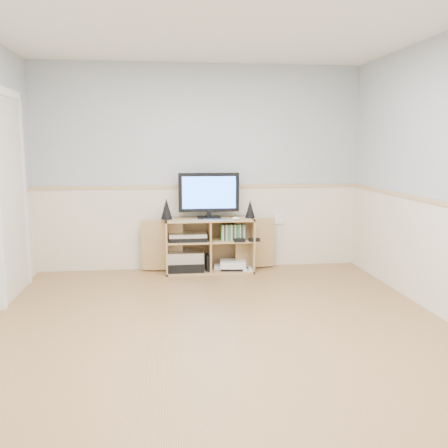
{
  "coord_description": "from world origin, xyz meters",
  "views": [
    {
      "loc": [
        -0.46,
        -3.9,
        1.53
      ],
      "look_at": [
        0.17,
        1.2,
        0.71
      ],
      "focal_mm": 40.0,
      "sensor_mm": 36.0,
      "label": 1
    }
  ],
  "objects_px": {
    "monitor": "(209,194)",
    "keyboard": "(216,220)",
    "game_consoles": "(232,265)",
    "media_cabinet": "(209,244)"
  },
  "relations": [
    {
      "from": "monitor",
      "to": "keyboard",
      "type": "bearing_deg",
      "value": -71.27
    },
    {
      "from": "media_cabinet",
      "to": "keyboard",
      "type": "distance_m",
      "value": 0.38
    },
    {
      "from": "media_cabinet",
      "to": "monitor",
      "type": "relative_size",
      "value": 2.26
    },
    {
      "from": "monitor",
      "to": "keyboard",
      "type": "relative_size",
      "value": 2.49
    },
    {
      "from": "media_cabinet",
      "to": "game_consoles",
      "type": "bearing_deg",
      "value": -12.84
    },
    {
      "from": "media_cabinet",
      "to": "monitor",
      "type": "xyz_separation_m",
      "value": [
        0.0,
        -0.0,
        0.62
      ]
    },
    {
      "from": "monitor",
      "to": "game_consoles",
      "type": "height_order",
      "value": "monitor"
    },
    {
      "from": "media_cabinet",
      "to": "keyboard",
      "type": "bearing_deg",
      "value": -71.43
    },
    {
      "from": "monitor",
      "to": "media_cabinet",
      "type": "bearing_deg",
      "value": 90.0
    },
    {
      "from": "keyboard",
      "to": "game_consoles",
      "type": "relative_size",
      "value": 0.65
    }
  ]
}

